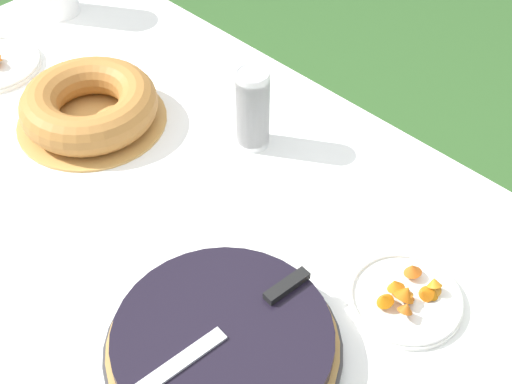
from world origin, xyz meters
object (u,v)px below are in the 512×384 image
object	(u,v)px
serving_knife	(236,322)
berry_tart	(223,344)
cup_stack	(253,109)
bundt_cake	(89,106)
snack_plate_near	(406,297)

from	to	relation	value
serving_knife	berry_tart	bearing A→B (deg)	0.00
cup_stack	bundt_cake	bearing A→B (deg)	-146.70
berry_tart	snack_plate_near	distance (m)	0.34
bundt_cake	snack_plate_near	world-z (taller)	bundt_cake
serving_knife	cup_stack	distance (m)	0.51
berry_tart	snack_plate_near	xyz separation A→B (m)	(0.15, 0.30, -0.02)
serving_knife	snack_plate_near	xyz separation A→B (m)	(0.15, 0.27, -0.05)
berry_tart	snack_plate_near	size ratio (longest dim) A/B	1.93
bundt_cake	cup_stack	bearing A→B (deg)	33.30
bundt_cake	snack_plate_near	distance (m)	0.81
serving_knife	snack_plate_near	distance (m)	0.31
cup_stack	snack_plate_near	world-z (taller)	cup_stack
cup_stack	berry_tart	bearing A→B (deg)	-50.68
berry_tart	cup_stack	distance (m)	0.54
snack_plate_near	berry_tart	bearing A→B (deg)	-117.32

